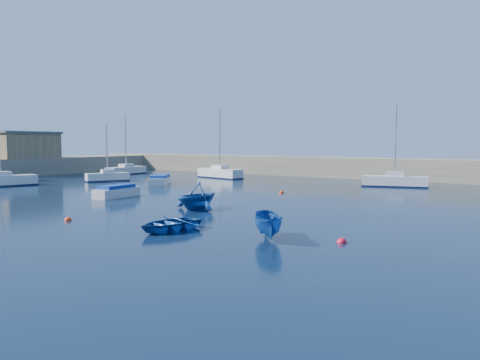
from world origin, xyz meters
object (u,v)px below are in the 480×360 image
Objects in this scene: motorboat_2 at (160,180)px; sailboat_4 at (126,170)px; dinghy_left at (197,196)px; sailboat_5 at (220,173)px; dinghy_center at (170,224)px; dinghy_right at (269,226)px; sailboat_3 at (107,177)px; brick_shed_a at (23,146)px; sailboat_6 at (394,181)px; sailboat_2 at (0,180)px; motorboat_1 at (117,191)px.

sailboat_4 is at bearing 115.42° from motorboat_2.
motorboat_2 is 20.65m from dinghy_left.
sailboat_5 is 2.50× the size of dinghy_center.
dinghy_right is (25.33, -18.40, 0.16)m from motorboat_2.
sailboat_3 is at bearing 154.61° from dinghy_center.
sailboat_3 reaches higher than dinghy_center.
sailboat_6 is at bearing 14.43° from brick_shed_a.
brick_shed_a is 0.88× the size of sailboat_2.
sailboat_6 reaches higher than brick_shed_a.
sailboat_4 is at bearing 107.91° from sailboat_5.
sailboat_6 is 30.09m from dinghy_right.
sailboat_5 is 2.74× the size of dinghy_right.
sailboat_5 is at bearing 92.70° from dinghy_right.
sailboat_3 is at bearing -56.77° from sailboat_4.
motorboat_2 is at bearing -169.89° from sailboat_5.
sailboat_2 reaches higher than sailboat_6.
sailboat_6 reaches higher than dinghy_right.
sailboat_4 is 29.23m from motorboat_1.
brick_shed_a is 0.90× the size of sailboat_5.
motorboat_1 is 0.87× the size of motorboat_2.
sailboat_4 reaches higher than motorboat_1.
motorboat_2 is (15.42, -8.70, -0.13)m from sailboat_4.
sailboat_5 is 1.05× the size of sailboat_6.
dinghy_left is at bearing -3.97° from sailboat_3.
dinghy_right is (36.95, -6.77, 0.02)m from sailboat_2.
motorboat_1 is 16.46m from dinghy_center.
sailboat_5 reaches higher than sailboat_3.
sailboat_5 is at bearing 98.70° from motorboat_1.
dinghy_center is (45.83, -18.86, -3.73)m from brick_shed_a.
sailboat_2 is at bearing -37.54° from brick_shed_a.
brick_shed_a reaches higher than motorboat_2.
sailboat_6 is 2.61× the size of dinghy_right.
sailboat_6 is at bearing 57.75° from dinghy_right.
motorboat_1 is 1.21× the size of dinghy_left.
sailboat_5 is 22.71m from motorboat_1.
sailboat_5 reaches higher than dinghy_left.
dinghy_right is at bearing -19.03° from brick_shed_a.
sailboat_4 is 2.66× the size of dinghy_right.
sailboat_6 is (37.61, 2.83, 0.01)m from sailboat_4.
sailboat_2 is 17.64m from motorboat_1.
motorboat_2 is at bearing 101.18° from sailboat_6.
dinghy_center is at bearing -136.17° from sailboat_5.
dinghy_left is at bearing -15.71° from motorboat_1.
sailboat_4 is 48.94m from dinghy_right.
brick_shed_a is 0.94× the size of sailboat_6.
sailboat_2 reaches higher than sailboat_5.
sailboat_3 is at bearing 136.80° from motorboat_1.
dinghy_right is (32.97, -17.40, 0.07)m from sailboat_3.
motorboat_1 is 10.31m from dinghy_left.
sailboat_2 is 2.56× the size of dinghy_center.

